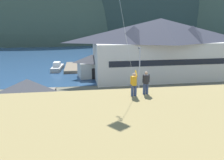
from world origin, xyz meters
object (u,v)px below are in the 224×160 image
object	(u,v)px
parked_car_front_row_end	(205,97)
parked_car_lone_by_shed	(215,116)
parked_car_mid_row_center	(159,98)
parking_light_pole	(139,69)
harbor_lodge	(160,47)
parked_car_front_row_silver	(126,119)
wharf_dock	(72,67)
moored_boat_wharfside	(57,67)
parked_car_mid_row_near	(78,121)
person_companion	(146,82)
storage_shed_waterside	(92,65)
person_kite_flyer	(134,83)
parked_car_back_row_left	(93,100)
storage_shed_near_lot	(29,100)

from	to	relation	value
parked_car_front_row_end	parked_car_lone_by_shed	xyz separation A→B (m)	(-2.44, -6.37, 0.00)
parked_car_mid_row_center	parking_light_pole	bearing A→B (deg)	121.34
harbor_lodge	parked_car_front_row_silver	bearing A→B (deg)	-118.05
parking_light_pole	parked_car_mid_row_center	bearing A→B (deg)	-58.66
wharf_dock	moored_boat_wharfside	bearing A→B (deg)	-156.38
wharf_dock	parked_car_mid_row_near	bearing A→B (deg)	-86.39
parked_car_front_row_silver	wharf_dock	bearing A→B (deg)	102.35
parking_light_pole	parked_car_lone_by_shed	bearing A→B (deg)	-57.89
wharf_dock	parked_car_front_row_silver	world-z (taller)	parked_car_front_row_silver
wharf_dock	parking_light_pole	world-z (taller)	parking_light_pole
harbor_lodge	parked_car_front_row_end	size ratio (longest dim) A/B	6.80
person_companion	parking_light_pole	bearing A→B (deg)	76.34
wharf_dock	parked_car_front_row_end	distance (m)	34.30
harbor_lodge	wharf_dock	xyz separation A→B (m)	(-18.78, 12.16, -6.20)
harbor_lodge	storage_shed_waterside	distance (m)	14.84
parked_car_front_row_end	person_companion	bearing A→B (deg)	-135.76
moored_boat_wharfside	person_companion	size ratio (longest dim) A/B	3.97
storage_shed_waterside	person_companion	world-z (taller)	person_companion
person_kite_flyer	parked_car_mid_row_center	bearing A→B (deg)	61.66
parked_car_mid_row_near	harbor_lodge	bearing A→B (deg)	51.82
parked_car_back_row_left	parked_car_lone_by_shed	xyz separation A→B (m)	(13.71, -7.17, 0.00)
harbor_lodge	parking_light_pole	world-z (taller)	harbor_lodge
parked_car_back_row_left	person_companion	xyz separation A→B (m)	(3.32, -13.28, 6.13)
harbor_lodge	parked_car_back_row_left	size ratio (longest dim) A/B	6.64
parked_car_back_row_left	person_companion	distance (m)	15.00
parked_car_lone_by_shed	parked_car_mid_row_center	bearing A→B (deg)	122.51
parked_car_front_row_silver	person_kite_flyer	world-z (taller)	person_kite_flyer
storage_shed_near_lot	parked_car_mid_row_center	xyz separation A→B (m)	(17.10, 3.03, -1.68)
person_kite_flyer	parked_car_mid_row_near	bearing A→B (deg)	121.49
parking_light_pole	wharf_dock	bearing A→B (deg)	115.58
moored_boat_wharfside	person_kite_flyer	distance (m)	40.71
parked_car_lone_by_shed	parking_light_pole	distance (m)	12.56
wharf_dock	person_kite_flyer	world-z (taller)	person_kite_flyer
parked_car_front_row_silver	parked_car_mid_row_center	distance (m)	8.81
parked_car_back_row_left	storage_shed_waterside	bearing A→B (deg)	87.75
wharf_dock	storage_shed_near_lot	bearing A→B (deg)	-96.70
wharf_dock	moored_boat_wharfside	distance (m)	3.75
parked_car_front_row_silver	harbor_lodge	bearing A→B (deg)	61.95
harbor_lodge	parked_car_front_row_end	xyz separation A→B (m)	(1.47, -15.51, -5.48)
harbor_lodge	parked_car_mid_row_center	xyz separation A→B (m)	(-5.25, -15.15, -5.48)
parked_car_mid_row_near	parked_car_lone_by_shed	bearing A→B (deg)	-2.46
parked_car_lone_by_shed	parked_car_front_row_silver	bearing A→B (deg)	177.59
storage_shed_waterside	parked_car_front_row_end	bearing A→B (deg)	-50.04
parked_car_front_row_silver	person_companion	size ratio (longest dim) A/B	2.50
person_kite_flyer	storage_shed_waterside	bearing A→B (deg)	93.01
wharf_dock	parked_car_back_row_left	size ratio (longest dim) A/B	2.72
parked_car_mid_row_near	parked_car_mid_row_center	distance (m)	12.93
wharf_dock	parked_car_mid_row_center	distance (m)	30.49
parking_light_pole	storage_shed_near_lot	bearing A→B (deg)	-156.44
parking_light_pole	parked_car_mid_row_near	bearing A→B (deg)	-134.24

